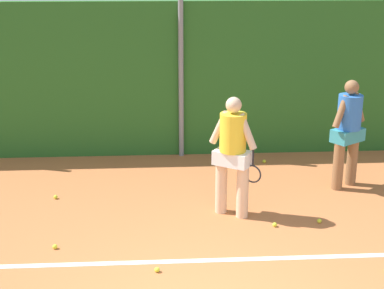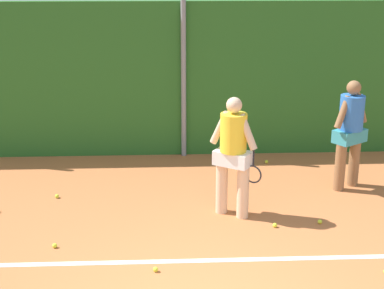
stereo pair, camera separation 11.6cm
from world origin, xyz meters
name	(u,v)px [view 1 (the left image)]	position (x,y,z in m)	size (l,w,h in m)	color
ground_plane	(194,251)	(0.00, 1.74, 0.00)	(24.86, 24.86, 0.00)	#B76638
hedge_fence_backdrop	(181,80)	(0.00, 5.92, 1.51)	(16.16, 0.25, 3.03)	#286023
fence_post_center	(181,77)	(0.00, 5.74, 1.61)	(0.10, 0.10, 3.21)	gray
court_baseline_paint	(196,261)	(0.00, 1.48, 0.00)	(11.81, 0.10, 0.01)	white
player_midcourt	(233,150)	(0.65, 2.90, 1.04)	(0.75, 0.57, 1.86)	beige
player_backcourt_far	(348,128)	(2.74, 3.91, 1.06)	(0.68, 0.57, 1.88)	#8C603D
tennis_ball_0	(157,270)	(-0.51, 1.23, 0.03)	(0.07, 0.07, 0.07)	#CCDB33
tennis_ball_3	(264,161)	(1.58, 5.19, 0.03)	(0.07, 0.07, 0.07)	#CCDB33
tennis_ball_4	(55,247)	(-1.90, 1.93, 0.03)	(0.07, 0.07, 0.07)	#CCDB33
tennis_ball_7	(319,221)	(1.93, 2.51, 0.03)	(0.07, 0.07, 0.07)	#CCDB33
tennis_ball_11	(275,225)	(1.24, 2.42, 0.03)	(0.07, 0.07, 0.07)	#CCDB33
tennis_ball_13	(56,197)	(-2.17, 3.67, 0.03)	(0.07, 0.07, 0.07)	#CCDB33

